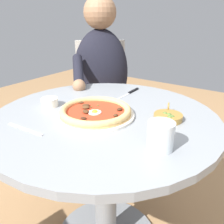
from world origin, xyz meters
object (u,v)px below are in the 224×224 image
pizza_on_plate (95,112)px  steak_knife (131,92)px  olive_pan (168,117)px  ramekin_capers (50,102)px  dining_table (105,154)px  diner_person (101,101)px  fork_utensil (25,129)px  cafe_chair_diner (101,93)px  water_glass (160,137)px

pizza_on_plate → steak_knife: pizza_on_plate is taller
pizza_on_plate → olive_pan: bearing=27.3°
steak_knife → ramekin_capers: 0.41m
dining_table → diner_person: diner_person is taller
ramekin_capers → olive_pan: size_ratio=0.56×
dining_table → ramekin_capers: ramekin_capers is taller
ramekin_capers → diner_person: (-0.15, 0.57, -0.20)m
steak_knife → diner_person: 0.45m
pizza_on_plate → diner_person: size_ratio=0.26×
dining_table → pizza_on_plate: size_ratio=2.95×
pizza_on_plate → fork_utensil: 0.27m
cafe_chair_diner → diner_person: bearing=-52.2°
ramekin_capers → cafe_chair_diner: 0.76m
pizza_on_plate → cafe_chair_diner: (-0.48, 0.66, -0.19)m
steak_knife → fork_utensil: 0.57m
dining_table → olive_pan: olive_pan is taller
water_glass → steak_knife: bearing=129.6°
water_glass → ramekin_capers: bearing=174.6°
ramekin_capers → diner_person: 0.63m
olive_pan → steak_knife: bearing=144.1°
water_glass → dining_table: bearing=158.4°
water_glass → ramekin_capers: size_ratio=1.20×
olive_pan → fork_utensil: size_ratio=0.75×
cafe_chair_diner → fork_utensil: bearing=-68.8°
ramekin_capers → olive_pan: bearing=18.3°
olive_pan → cafe_chair_diner: (-0.72, 0.53, -0.19)m
dining_table → cafe_chair_diner: bearing=128.4°
dining_table → cafe_chair_diner: size_ratio=0.99×
fork_utensil → cafe_chair_diner: 0.97m
diner_person → cafe_chair_diner: diner_person is taller
olive_pan → diner_person: size_ratio=0.11×
steak_knife → diner_person: size_ratio=0.17×
water_glass → diner_person: 0.96m
ramekin_capers → cafe_chair_diner: cafe_chair_diner is taller
water_glass → diner_person: diner_person is taller
pizza_on_plate → steak_knife: size_ratio=1.48×
steak_knife → cafe_chair_diner: size_ratio=0.23×
fork_utensil → olive_pan: bearing=43.6°
water_glass → olive_pan: (-0.06, 0.21, -0.03)m
water_glass → steak_knife: (-0.34, 0.41, -0.03)m
pizza_on_plate → ramekin_capers: same height
ramekin_capers → dining_table: bearing=14.3°
water_glass → pizza_on_plate: bearing=165.4°
pizza_on_plate → ramekin_capers: 0.23m
dining_table → diner_person: size_ratio=0.76×
water_glass → fork_utensil: (-0.44, -0.15, -0.04)m
water_glass → cafe_chair_diner: 1.10m
olive_pan → ramekin_capers: bearing=-161.7°
dining_table → water_glass: 0.38m
ramekin_capers → fork_utensil: size_ratio=0.42×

